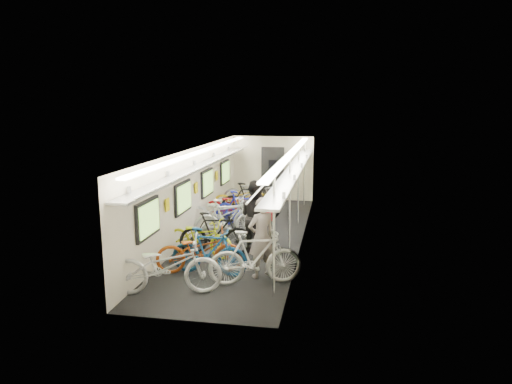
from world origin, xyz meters
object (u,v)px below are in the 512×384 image
at_px(passenger_near, 261,238).
at_px(backpack, 268,212).
at_px(bicycle_0, 166,266).
at_px(passenger_mid, 256,217).
at_px(bicycle_1, 209,252).

bearing_deg(passenger_near, backpack, -136.83).
distance_m(bicycle_0, passenger_mid, 3.05).
height_order(bicycle_1, passenger_mid, passenger_mid).
distance_m(bicycle_0, bicycle_1, 1.22).
relative_size(passenger_mid, backpack, 4.69).
relative_size(bicycle_1, passenger_mid, 0.95).
height_order(bicycle_1, passenger_near, passenger_near).
bearing_deg(backpack, bicycle_0, -136.07).
xyz_separation_m(bicycle_1, passenger_near, (1.11, 0.08, 0.34)).
distance_m(bicycle_1, passenger_mid, 1.85).
height_order(bicycle_0, bicycle_1, bicycle_0).
distance_m(bicycle_1, backpack, 1.53).
bearing_deg(bicycle_0, bicycle_1, -39.32).
bearing_deg(passenger_near, passenger_mid, -116.50).
bearing_deg(bicycle_1, passenger_mid, -17.47).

